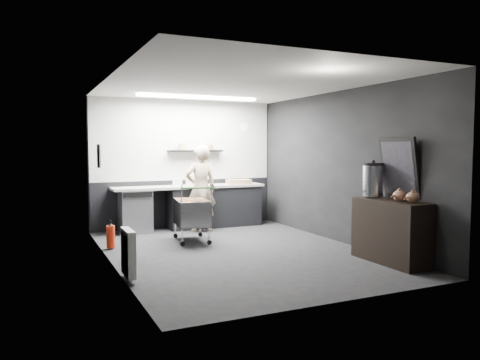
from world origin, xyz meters
name	(u,v)px	position (x,y,z in m)	size (l,w,h in m)	color
floor	(237,251)	(0.00, 0.00, 0.00)	(5.50, 5.50, 0.00)	black
ceiling	(237,84)	(0.00, 0.00, 2.70)	(5.50, 5.50, 0.00)	silver
wall_back	(185,163)	(0.00, 2.75, 1.35)	(5.50, 5.50, 0.00)	black
wall_front	(342,179)	(0.00, -2.75, 1.35)	(5.50, 5.50, 0.00)	black
wall_left	(110,171)	(-2.00, 0.00, 1.35)	(5.50, 5.50, 0.00)	black
wall_right	(339,167)	(2.00, 0.00, 1.35)	(5.50, 5.50, 0.00)	black
kitchen_wall_panel	(185,140)	(0.00, 2.73, 1.85)	(3.95, 0.02, 1.70)	#B8B8B4
dado_panel	(185,203)	(0.00, 2.73, 0.50)	(3.95, 0.02, 1.00)	black
floating_shelf	(195,151)	(0.20, 2.62, 1.62)	(1.20, 0.22, 0.04)	black
wall_clock	(244,127)	(1.40, 2.72, 2.15)	(0.20, 0.20, 0.03)	white
poster	(99,156)	(-1.98, 1.30, 1.55)	(0.02, 0.30, 0.40)	white
poster_red_band	(99,152)	(-1.98, 1.30, 1.62)	(0.01, 0.22, 0.10)	red
radiator	(128,253)	(-1.94, -0.90, 0.35)	(0.10, 0.50, 0.60)	white
ceiling_strip	(198,97)	(0.00, 1.85, 2.67)	(2.40, 0.20, 0.04)	white
prep_counter	(196,206)	(0.14, 2.42, 0.46)	(3.20, 0.61, 0.90)	black
person	(201,189)	(0.08, 1.97, 0.87)	(0.63, 0.42, 1.73)	beige
shopping_cart	(191,214)	(-0.41, 1.11, 0.49)	(0.67, 1.00, 1.02)	silver
sideboard	(390,223)	(1.76, -1.58, 0.59)	(0.53, 1.23, 1.85)	black
fire_extinguisher	(111,236)	(-1.85, 1.05, 0.22)	(0.14, 0.14, 0.46)	red
cardboard_box	(239,182)	(1.10, 2.37, 0.95)	(0.50, 0.38, 0.10)	#987851
pink_tub	(191,180)	(0.03, 2.42, 1.01)	(0.23, 0.23, 0.23)	silver
white_container	(177,182)	(-0.28, 2.37, 0.98)	(0.18, 0.14, 0.16)	white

